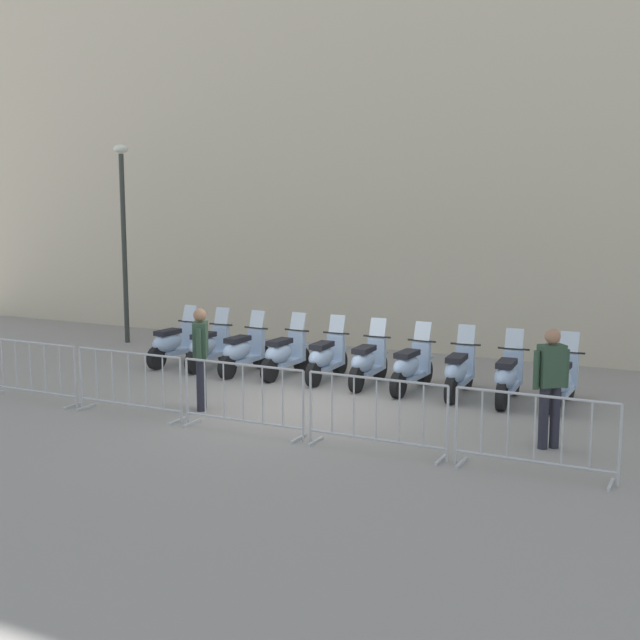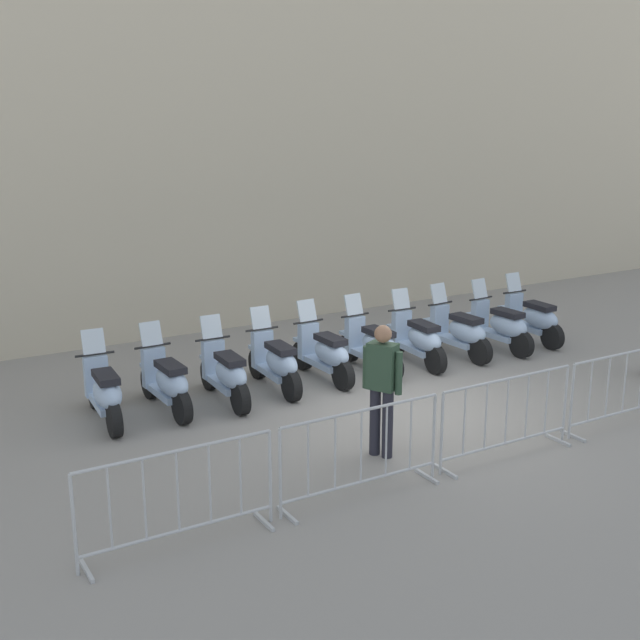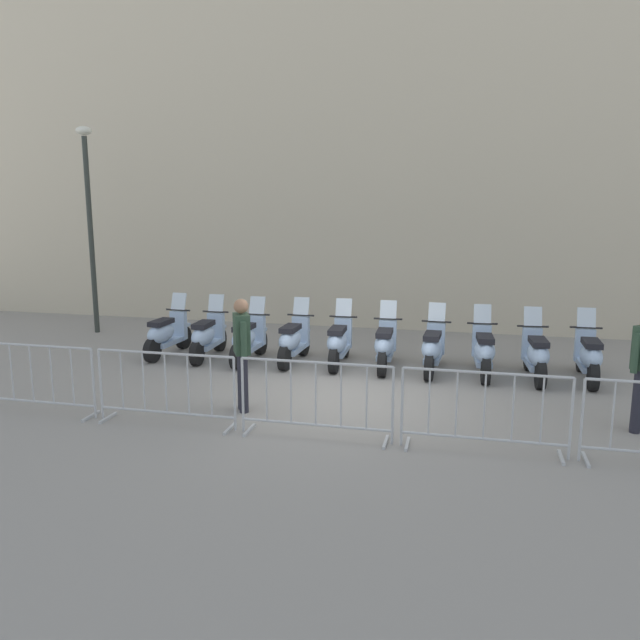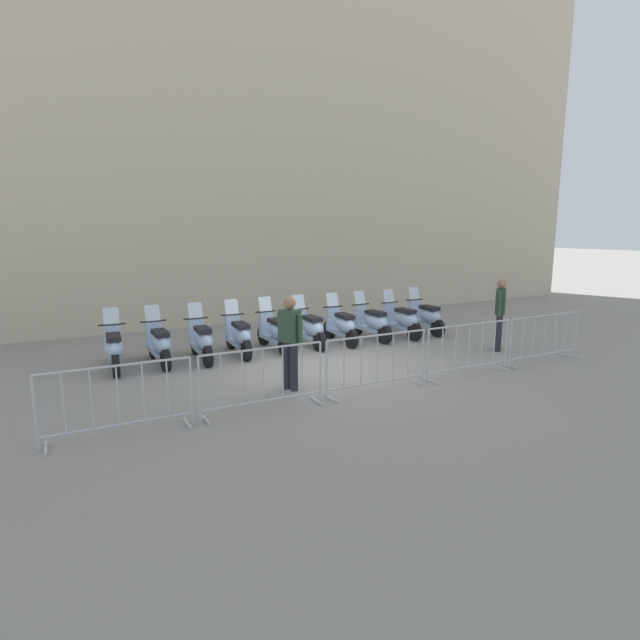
# 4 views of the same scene
# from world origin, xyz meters

# --- Properties ---
(ground_plane) EXTENTS (120.00, 120.00, 0.00)m
(ground_plane) POSITION_xyz_m (0.00, 0.00, 0.00)
(ground_plane) COLOR gray
(building_facade) EXTENTS (27.93, 7.82, 12.99)m
(building_facade) POSITION_xyz_m (1.33, 6.69, 6.50)
(building_facade) COLOR beige
(building_facade) RESTS_ON ground
(motorcycle_0) EXTENTS (0.74, 1.70, 1.24)m
(motorcycle_0) POSITION_xyz_m (-3.63, 2.57, 0.45)
(motorcycle_0) COLOR black
(motorcycle_0) RESTS_ON ground
(motorcycle_1) EXTENTS (0.65, 1.72, 1.24)m
(motorcycle_1) POSITION_xyz_m (-2.74, 2.38, 0.45)
(motorcycle_1) COLOR black
(motorcycle_1) RESTS_ON ground
(motorcycle_2) EXTENTS (0.71, 1.71, 1.24)m
(motorcycle_2) POSITION_xyz_m (-1.88, 2.12, 0.45)
(motorcycle_2) COLOR black
(motorcycle_2) RESTS_ON ground
(motorcycle_3) EXTENTS (0.71, 1.71, 1.24)m
(motorcycle_3) POSITION_xyz_m (-0.97, 2.05, 0.45)
(motorcycle_3) COLOR black
(motorcycle_3) RESTS_ON ground
(motorcycle_4) EXTENTS (0.65, 1.72, 1.24)m
(motorcycle_4) POSITION_xyz_m (-0.08, 1.91, 0.45)
(motorcycle_4) COLOR black
(motorcycle_4) RESTS_ON ground
(motorcycle_5) EXTENTS (0.64, 1.72, 1.24)m
(motorcycle_5) POSITION_xyz_m (0.80, 1.70, 0.45)
(motorcycle_5) COLOR black
(motorcycle_5) RESTS_ON ground
(motorcycle_6) EXTENTS (0.73, 1.70, 1.24)m
(motorcycle_6) POSITION_xyz_m (1.67, 1.46, 0.45)
(motorcycle_6) COLOR black
(motorcycle_6) RESTS_ON ground
(motorcycle_7) EXTENTS (0.61, 1.72, 1.24)m
(motorcycle_7) POSITION_xyz_m (2.56, 1.29, 0.45)
(motorcycle_7) COLOR black
(motorcycle_7) RESTS_ON ground
(motorcycle_8) EXTENTS (0.61, 1.72, 1.24)m
(motorcycle_8) POSITION_xyz_m (3.43, 1.05, 0.45)
(motorcycle_8) COLOR black
(motorcycle_8) RESTS_ON ground
(motorcycle_9) EXTENTS (0.69, 1.71, 1.24)m
(motorcycle_9) POSITION_xyz_m (4.33, 0.97, 0.45)
(motorcycle_9) COLOR black
(motorcycle_9) RESTS_ON ground
(barrier_segment_0) EXTENTS (2.07, 0.81, 1.07)m
(barrier_segment_0) POSITION_xyz_m (-4.67, -0.99, 0.52)
(barrier_segment_0) COLOR #B2B5B7
(barrier_segment_0) RESTS_ON ground
(barrier_segment_1) EXTENTS (2.07, 0.81, 1.07)m
(barrier_segment_1) POSITION_xyz_m (-2.52, -1.42, 0.52)
(barrier_segment_1) COLOR #B2B5B7
(barrier_segment_1) RESTS_ON ground
(barrier_segment_2) EXTENTS (2.07, 0.81, 1.07)m
(barrier_segment_2) POSITION_xyz_m (-0.37, -1.84, 0.52)
(barrier_segment_2) COLOR #B2B5B7
(barrier_segment_2) RESTS_ON ground
(barrier_segment_3) EXTENTS (2.07, 0.81, 1.07)m
(barrier_segment_3) POSITION_xyz_m (1.78, -2.27, 0.52)
(barrier_segment_3) COLOR #B2B5B7
(barrier_segment_3) RESTS_ON ground
(barrier_segment_4) EXTENTS (2.07, 0.81, 1.07)m
(barrier_segment_4) POSITION_xyz_m (3.93, -2.70, 0.52)
(barrier_segment_4) COLOR #B2B5B7
(barrier_segment_4) RESTS_ON ground
(officer_near_row_end) EXTENTS (0.49, 0.37, 1.73)m
(officer_near_row_end) POSITION_xyz_m (4.12, -1.46, 0.98)
(officer_near_row_end) COLOR #23232D
(officer_near_row_end) RESTS_ON ground
(officer_mid_plaza) EXTENTS (0.31, 0.53, 1.73)m
(officer_mid_plaza) POSITION_xyz_m (-1.52, -0.77, 0.98)
(officer_mid_plaza) COLOR #23232D
(officer_mid_plaza) RESTS_ON ground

